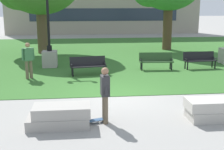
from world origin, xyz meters
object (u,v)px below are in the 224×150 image
at_px(concrete_block_left, 215,110).
at_px(lamp_post_left, 49,50).
at_px(park_bench_far_right, 156,60).
at_px(person_bystander_near_lawn, 28,59).
at_px(park_bench_near_left, 88,64).
at_px(concrete_block_center, 60,116).
at_px(skateboard, 91,121).
at_px(park_bench_far_left, 200,59).
at_px(person_skateboarder, 105,92).

xyz_separation_m(concrete_block_left, lamp_post_left, (-5.82, 8.65, 0.68)).
relative_size(park_bench_far_right, person_bystander_near_lawn, 1.07).
xyz_separation_m(park_bench_near_left, person_bystander_near_lawn, (-2.82, -0.53, 0.44)).
xyz_separation_m(concrete_block_center, lamp_post_left, (-1.04, 8.74, 0.68)).
xyz_separation_m(skateboard, park_bench_near_left, (0.10, 6.47, 0.45)).
height_order(park_bench_far_left, park_bench_far_right, same).
height_order(park_bench_far_left, lamp_post_left, lamp_post_left).
xyz_separation_m(park_bench_far_right, lamp_post_left, (-5.75, 1.30, 0.45)).
distance_m(lamp_post_left, person_bystander_near_lawn, 2.78).
distance_m(concrete_block_left, park_bench_near_left, 7.50).
bearing_deg(park_bench_far_left, concrete_block_center, -133.72).
xyz_separation_m(park_bench_far_left, lamp_post_left, (-8.19, 1.26, 0.45)).
bearing_deg(person_bystander_near_lawn, park_bench_near_left, 10.61).
relative_size(person_skateboarder, park_bench_far_right, 0.94).
bearing_deg(concrete_block_center, person_bystander_near_lawn, 106.43).
relative_size(skateboard, park_bench_far_left, 0.56).
bearing_deg(lamp_post_left, park_bench_far_left, -8.78).
height_order(person_skateboarder, park_bench_far_left, person_skateboarder).
relative_size(person_skateboarder, person_bystander_near_lawn, 1.00).
bearing_deg(park_bench_far_left, park_bench_far_right, -179.06).
bearing_deg(park_bench_far_left, lamp_post_left, 171.22).
xyz_separation_m(concrete_block_left, person_bystander_near_lawn, (-6.57, 5.97, 0.68)).
distance_m(concrete_block_center, lamp_post_left, 8.83).
distance_m(park_bench_far_left, person_bystander_near_lawn, 9.06).
relative_size(concrete_block_left, person_bystander_near_lawn, 1.09).
bearing_deg(park_bench_near_left, skateboard, -90.91).
height_order(park_bench_near_left, lamp_post_left, lamp_post_left).
distance_m(person_skateboarder, park_bench_near_left, 6.46).
relative_size(concrete_block_center, person_skateboarder, 1.07).
distance_m(concrete_block_left, park_bench_far_left, 7.76).
bearing_deg(park_bench_far_right, lamp_post_left, 167.21).
height_order(person_skateboarder, park_bench_far_right, person_skateboarder).
distance_m(park_bench_near_left, park_bench_far_left, 6.19).
distance_m(skateboard, park_bench_near_left, 6.48).
height_order(park_bench_near_left, park_bench_far_left, same).
xyz_separation_m(skateboard, person_bystander_near_lawn, (-2.71, 5.94, 0.90)).
distance_m(park_bench_near_left, park_bench_far_right, 3.78).
xyz_separation_m(skateboard, park_bench_far_left, (6.22, 7.36, 0.45)).
relative_size(skateboard, person_bystander_near_lawn, 0.61).
height_order(park_bench_far_left, person_bystander_near_lawn, person_bystander_near_lawn).
bearing_deg(person_skateboarder, skateboard, -175.80).
height_order(park_bench_far_right, person_bystander_near_lawn, person_bystander_near_lawn).
bearing_deg(concrete_block_left, lamp_post_left, 123.94).
relative_size(skateboard, lamp_post_left, 0.22).
bearing_deg(park_bench_far_left, concrete_block_left, -107.80).
bearing_deg(person_skateboarder, park_bench_near_left, 92.80).
bearing_deg(person_bystander_near_lawn, person_skateboarder, -62.08).
distance_m(skateboard, person_bystander_near_lawn, 6.59).
distance_m(person_skateboarder, lamp_post_left, 8.92).
bearing_deg(park_bench_far_right, person_skateboarder, -114.78).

